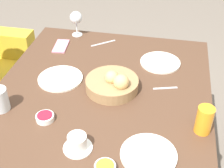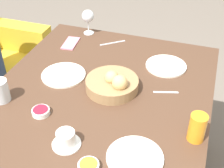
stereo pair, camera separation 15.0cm
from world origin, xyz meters
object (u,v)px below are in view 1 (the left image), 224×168
(spoon_coffee, at_px, (165,88))
(wine_glass, at_px, (76,18))
(bread_basket, at_px, (113,84))
(juice_glass, at_px, (204,120))
(jam_bowl_berry, at_px, (45,117))
(plate_near_left, at_px, (149,155))
(plate_near_right, at_px, (160,62))
(coffee_cup, at_px, (77,143))
(jam_bowl_honey, at_px, (105,168))
(fork_silver, at_px, (103,43))
(cell_phone, at_px, (61,46))
(plate_far_center, at_px, (60,78))

(spoon_coffee, bearing_deg, wine_glass, 52.19)
(bread_basket, height_order, juice_glass, juice_glass)
(jam_bowl_berry, bearing_deg, plate_near_left, -103.56)
(plate_near_right, relative_size, spoon_coffee, 1.84)
(plate_near_right, bearing_deg, bread_basket, 143.86)
(coffee_cup, xyz_separation_m, jam_bowl_honey, (-0.08, -0.13, -0.02))
(juice_glass, bearing_deg, spoon_coffee, 32.52)
(plate_near_left, relative_size, fork_silver, 1.64)
(jam_bowl_honey, height_order, spoon_coffee, jam_bowl_honey)
(juice_glass, xyz_separation_m, cell_phone, (0.55, 0.80, -0.06))
(plate_far_center, distance_m, jam_bowl_berry, 0.30)
(juice_glass, bearing_deg, coffee_cup, 112.12)
(plate_near_right, distance_m, coffee_cup, 0.73)
(plate_near_right, height_order, spoon_coffee, plate_near_right)
(bread_basket, height_order, jam_bowl_honey, bread_basket)
(spoon_coffee, bearing_deg, jam_bowl_berry, 123.51)
(jam_bowl_berry, distance_m, jam_bowl_honey, 0.37)
(plate_far_center, height_order, jam_bowl_berry, jam_bowl_berry)
(juice_glass, height_order, wine_glass, wine_glass)
(cell_phone, bearing_deg, plate_near_left, -140.51)
(bread_basket, xyz_separation_m, wine_glass, (0.51, 0.33, 0.08))
(spoon_coffee, bearing_deg, juice_glass, -147.48)
(plate_near_right, distance_m, plate_far_center, 0.55)
(juice_glass, height_order, cell_phone, juice_glass)
(jam_bowl_honey, bearing_deg, plate_near_right, -10.53)
(plate_near_left, xyz_separation_m, cell_phone, (0.72, 0.60, -0.00))
(wine_glass, bearing_deg, juice_glass, -133.61)
(wine_glass, xyz_separation_m, coffee_cup, (-0.90, -0.27, -0.08))
(juice_glass, height_order, jam_bowl_berry, juice_glass)
(bread_basket, distance_m, jam_bowl_honey, 0.48)
(plate_near_left, relative_size, plate_far_center, 0.96)
(plate_near_right, bearing_deg, spoon_coffee, -169.42)
(juice_glass, distance_m, jam_bowl_honey, 0.45)
(plate_far_center, distance_m, jam_bowl_honey, 0.61)
(fork_silver, bearing_deg, coffee_cup, -174.06)
(plate_near_right, bearing_deg, fork_silver, 66.56)
(cell_phone, bearing_deg, coffee_cup, -156.45)
(jam_bowl_berry, height_order, spoon_coffee, jam_bowl_berry)
(plate_near_left, distance_m, jam_bowl_berry, 0.47)
(coffee_cup, distance_m, jam_bowl_berry, 0.22)
(bread_basket, distance_m, coffee_cup, 0.40)
(coffee_cup, xyz_separation_m, spoon_coffee, (0.45, -0.31, -0.03))
(plate_far_center, relative_size, jam_bowl_berry, 2.86)
(plate_near_right, bearing_deg, coffee_cup, 158.49)
(juice_glass, relative_size, cell_phone, 0.78)
(plate_far_center, distance_m, coffee_cup, 0.48)
(wine_glass, distance_m, jam_bowl_berry, 0.79)
(bread_basket, xyz_separation_m, cell_phone, (0.35, 0.38, -0.03))
(plate_near_left, height_order, cell_phone, plate_near_left)
(fork_silver, bearing_deg, bread_basket, -161.49)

